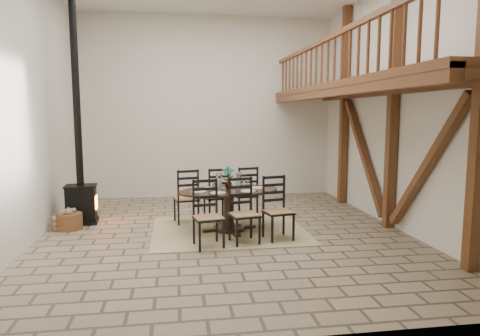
{
  "coord_description": "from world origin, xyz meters",
  "views": [
    {
      "loc": [
        -0.92,
        -8.05,
        2.31
      ],
      "look_at": [
        0.35,
        0.4,
        1.23
      ],
      "focal_mm": 32.0,
      "sensor_mm": 36.0,
      "label": 1
    }
  ],
  "objects": [
    {
      "name": "ground",
      "position": [
        0.0,
        0.0,
        0.0
      ],
      "size": [
        8.0,
        8.0,
        0.0
      ],
      "primitive_type": "plane",
      "color": "gray",
      "rests_on": "ground"
    },
    {
      "name": "room_shell",
      "position": [
        1.19,
        0.0,
        3.01
      ],
      "size": [
        7.02,
        8.02,
        5.01
      ],
      "color": "silver",
      "rests_on": "ground"
    },
    {
      "name": "rug",
      "position": [
        0.1,
        0.19,
        0.01
      ],
      "size": [
        3.0,
        2.5,
        0.02
      ],
      "primitive_type": "cube",
      "color": "tan",
      "rests_on": "ground"
    },
    {
      "name": "dining_table",
      "position": [
        0.1,
        0.2,
        0.43
      ],
      "size": [
        2.21,
        2.55,
        1.3
      ],
      "rotation": [
        0.0,
        0.0,
        0.19
      ],
      "color": "black",
      "rests_on": "ground"
    },
    {
      "name": "wood_stove",
      "position": [
        -2.93,
        1.25,
        1.13
      ],
      "size": [
        0.68,
        0.54,
        5.0
      ],
      "rotation": [
        0.0,
        0.0,
        0.08
      ],
      "color": "black",
      "rests_on": "ground"
    },
    {
      "name": "log_basket",
      "position": [
        -3.07,
        0.78,
        0.18
      ],
      "size": [
        0.5,
        0.5,
        0.42
      ],
      "rotation": [
        0.0,
        0.0,
        0.16
      ],
      "color": "brown",
      "rests_on": "ground"
    },
    {
      "name": "log_stack",
      "position": [
        -3.25,
        0.77,
        0.15
      ],
      "size": [
        0.34,
        0.3,
        0.29
      ],
      "rotation": [
        0.0,
        0.0,
        0.42
      ],
      "color": "tan",
      "rests_on": "ground"
    }
  ]
}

